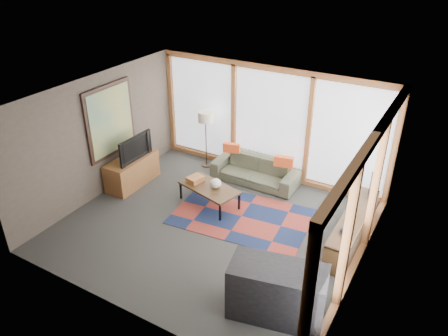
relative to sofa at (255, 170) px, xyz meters
The scene contains 17 objects.
ground 1.97m from the sofa, 87.62° to the right, with size 5.50×5.50×0.00m, color #282926.
room_envelope 1.96m from the sofa, 67.49° to the right, with size 5.52×5.02×2.62m.
rug 1.47m from the sofa, 74.03° to the right, with size 2.67×1.71×0.01m, color maroon.
sofa is the anchor object (origin of this frame).
pillow_left 0.76m from the sofa, behind, with size 0.39×0.12×0.22m, color #CE481B.
pillow_right 0.78m from the sofa, ahead, with size 0.42×0.13×0.23m, color #CE481B.
floor_lamp 1.44m from the sofa, behind, with size 0.35×0.35×1.40m, color #302216, non-canonical shape.
coffee_table 1.38m from the sofa, 107.22° to the right, with size 1.26×0.63×0.42m, color #301F11, non-canonical shape.
book_stack 1.50m from the sofa, 121.23° to the right, with size 0.26×0.33×0.11m, color #995B2D.
vase 1.33m from the sofa, 102.01° to the right, with size 0.23×0.23×0.20m, color beige.
bookshelf 2.73m from the sofa, 22.92° to the right, with size 0.40×2.20×0.55m, color #301F11, non-canonical shape.
bowl_a 3.02m from the sofa, 33.08° to the right, with size 0.21×0.21×0.11m, color black.
bowl_b 2.79m from the sofa, 26.91° to the right, with size 0.17×0.17×0.08m, color black.
shelf_picture 2.64m from the sofa, ahead, with size 0.04×0.34×0.45m, color black.
tv_console 2.77m from the sofa, 148.06° to the right, with size 0.54×1.29×0.65m, color brown.
television 2.78m from the sofa, 147.43° to the right, with size 0.97×0.13×0.56m, color black.
bar_counter 3.94m from the sofa, 58.98° to the right, with size 1.39×0.65×0.88m, color black.
Camera 1 is at (3.64, -5.89, 5.05)m, focal length 35.00 mm.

